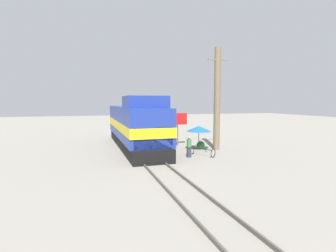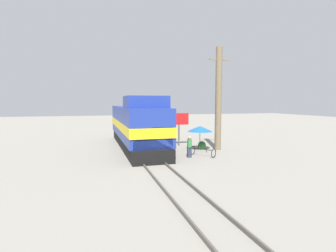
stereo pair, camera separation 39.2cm
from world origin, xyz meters
TOP-DOWN VIEW (x-y plane):
  - ground_plane at (0.00, 0.00)m, footprint 120.00×120.00m
  - rail_near at (-0.72, 0.00)m, footprint 0.08×32.21m
  - rail_far at (0.72, 0.00)m, footprint 0.08×32.21m
  - locomotive at (0.00, 2.19)m, footprint 3.17×14.50m
  - utility_pole at (6.54, -0.65)m, footprint 1.80×0.54m
  - vendor_umbrella at (5.00, -0.37)m, footprint 2.12×2.12m
  - billboard_sign at (4.02, 2.32)m, footprint 1.88×0.12m
  - shrub_cluster at (5.32, -0.09)m, footprint 0.70×0.70m
  - person_bystander at (3.05, -2.97)m, footprint 0.34×0.34m
  - bicycle at (4.20, -2.82)m, footprint 1.65×1.95m

SIDE VIEW (x-z plane):
  - ground_plane at x=0.00m, z-range 0.00..0.00m
  - rail_near at x=-0.72m, z-range 0.00..0.15m
  - rail_far at x=0.72m, z-range 0.00..0.15m
  - bicycle at x=4.20m, z-range 0.01..0.69m
  - shrub_cluster at x=5.32m, z-range 0.00..0.70m
  - person_bystander at x=3.05m, z-range 0.06..1.66m
  - vendor_umbrella at x=5.00m, z-range 0.80..2.87m
  - locomotive at x=0.00m, z-range -0.31..4.24m
  - billboard_sign at x=4.02m, z-range 0.76..3.82m
  - utility_pole at x=6.54m, z-range 0.03..8.73m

